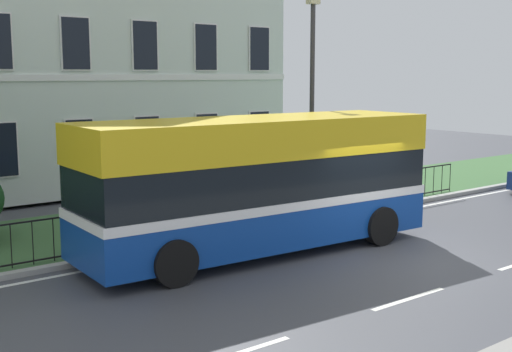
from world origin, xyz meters
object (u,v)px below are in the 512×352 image
at_px(georgian_townhouse, 48,14).
at_px(litter_bin, 361,187).
at_px(single_decker_bus, 259,183).
at_px(street_lamp_post, 312,86).

relative_size(georgian_townhouse, litter_bin, 14.92).
xyz_separation_m(single_decker_bus, litter_bin, (5.99, 2.34, -1.03)).
height_order(georgian_townhouse, single_decker_bus, georgian_townhouse).
distance_m(georgian_townhouse, street_lamp_post, 12.10).
bearing_deg(litter_bin, georgian_townhouse, 115.22).
bearing_deg(street_lamp_post, georgian_townhouse, 107.30).
bearing_deg(street_lamp_post, litter_bin, -7.75).
distance_m(single_decker_bus, litter_bin, 6.51).
bearing_deg(georgian_townhouse, street_lamp_post, -72.70).
relative_size(georgian_townhouse, single_decker_bus, 1.73).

